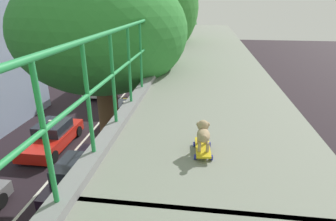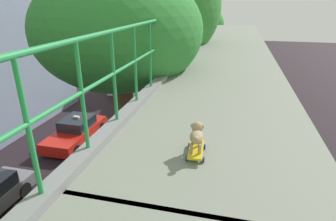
{
  "view_description": "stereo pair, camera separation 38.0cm",
  "coord_description": "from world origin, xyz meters",
  "views": [
    {
      "loc": [
        0.9,
        -1.31,
        7.84
      ],
      "look_at": [
        0.45,
        2.19,
        6.43
      ],
      "focal_mm": 29.57,
      "sensor_mm": 36.0,
      "label": 1
    },
    {
      "loc": [
        1.28,
        -1.24,
        7.84
      ],
      "look_at": [
        0.45,
        2.19,
        6.43
      ],
      "focal_mm": 29.57,
      "sensor_mm": 36.0,
      "label": 2
    }
  ],
  "objects": [
    {
      "name": "car_black_fifth",
      "position": [
        -4.26,
        8.34,
        0.7
      ],
      "size": [
        1.73,
        4.43,
        1.52
      ],
      "color": "black",
      "rests_on": "ground"
    },
    {
      "name": "roadside_tree_farthest",
      "position": [
        -1.84,
        23.91,
        5.62
      ],
      "size": [
        4.03,
        4.03,
        7.63
      ],
      "color": "brown",
      "rests_on": "ground"
    },
    {
      "name": "toy_skateboard",
      "position": [
        0.94,
        1.52,
        6.25
      ],
      "size": [
        0.23,
        0.47,
        0.08
      ],
      "color": "gold",
      "rests_on": "overpass_deck"
    },
    {
      "name": "roadside_tree_mid",
      "position": [
        -1.66,
        5.57,
        6.98
      ],
      "size": [
        4.3,
        4.3,
        8.65
      ],
      "color": "brown",
      "rests_on": "ground"
    },
    {
      "name": "car_red_taxi_sixth",
      "position": [
        -7.44,
        11.76,
        0.63
      ],
      "size": [
        1.98,
        4.43,
        1.52
      ],
      "color": "red",
      "rests_on": "ground"
    },
    {
      "name": "roadside_tree_far",
      "position": [
        -1.85,
        10.58,
        7.48
      ],
      "size": [
        4.9,
        4.9,
        9.87
      ],
      "color": "brown",
      "rests_on": "ground"
    },
    {
      "name": "small_dog",
      "position": [
        0.94,
        1.54,
        6.44
      ],
      "size": [
        0.17,
        0.37,
        0.29
      ],
      "color": "tan",
      "rests_on": "toy_skateboard"
    },
    {
      "name": "car_yellow_cab_seventh",
      "position": [
        -4.19,
        16.03,
        0.62
      ],
      "size": [
        1.92,
        4.2,
        1.43
      ],
      "color": "yellow",
      "rests_on": "ground"
    },
    {
      "name": "city_bus",
      "position": [
        -7.78,
        24.49,
        1.96
      ],
      "size": [
        2.55,
        10.5,
        3.49
      ],
      "color": "white",
      "rests_on": "ground"
    }
  ]
}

